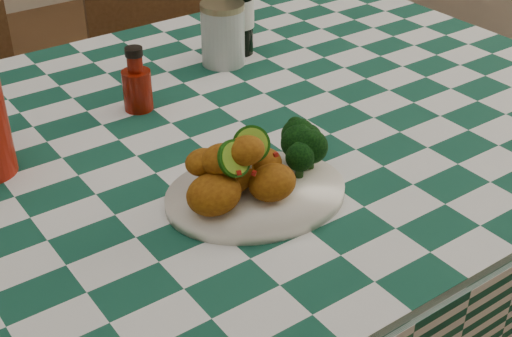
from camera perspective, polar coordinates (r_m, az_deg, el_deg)
dining_table at (r=1.46m, az=-4.52°, el=-11.03°), size 1.66×1.06×0.79m
plate at (r=1.06m, az=0.00°, el=-2.11°), size 0.32×0.27×0.02m
fried_chicken_pile at (r=1.02m, az=-1.08°, el=0.15°), size 0.15×0.11×0.10m
broccoli_side at (r=1.09m, az=3.66°, el=1.55°), size 0.08×0.08×0.06m
ketchup_bottle at (r=1.31m, az=-9.55°, el=7.08°), size 0.06×0.06×0.12m
mason_jar at (r=1.48m, az=-2.67°, el=10.72°), size 0.11×0.11×0.13m
beer_bottle at (r=1.52m, az=-1.37°, el=13.09°), size 0.08×0.08×0.22m
wooden_chair_right at (r=2.09m, az=-6.42°, el=4.51°), size 0.47×0.49×0.85m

